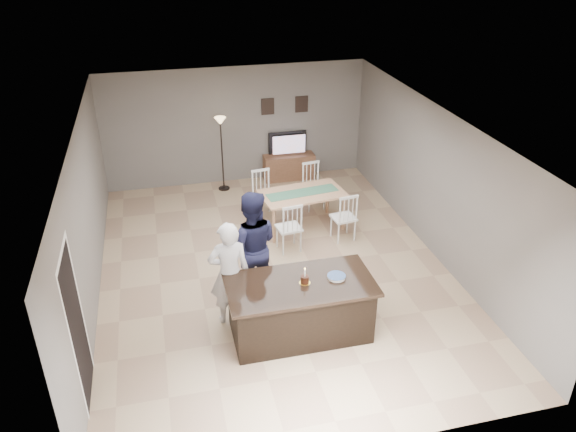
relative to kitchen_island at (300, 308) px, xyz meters
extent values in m
plane|color=tan|center=(0.00, 1.80, -0.45)|extent=(8.00, 8.00, 0.00)
plane|color=slate|center=(0.00, 5.80, 0.90)|extent=(6.00, 0.00, 6.00)
plane|color=slate|center=(0.00, -2.20, 0.90)|extent=(6.00, 0.00, 6.00)
plane|color=slate|center=(-3.00, 1.80, 0.90)|extent=(0.00, 8.00, 8.00)
plane|color=slate|center=(3.00, 1.80, 0.90)|extent=(0.00, 8.00, 8.00)
plane|color=white|center=(0.00, 1.80, 2.25)|extent=(8.00, 8.00, 0.00)
cube|color=black|center=(0.00, 0.00, -0.03)|extent=(2.00, 1.00, 0.85)
cube|color=black|center=(0.00, 0.00, 0.42)|extent=(2.15, 1.10, 0.05)
cube|color=brown|center=(1.20, 5.57, -0.15)|extent=(1.20, 0.40, 0.60)
imported|color=black|center=(1.20, 5.64, 0.41)|extent=(0.91, 0.12, 0.53)
plane|color=#D75517|center=(1.20, 5.56, 0.42)|extent=(0.78, 0.00, 0.78)
cube|color=black|center=(0.75, 5.78, 1.30)|extent=(0.30, 0.02, 0.38)
cube|color=black|center=(1.55, 5.78, 1.30)|extent=(0.30, 0.02, 0.38)
plane|color=black|center=(-2.99, -0.50, 0.60)|extent=(0.00, 2.10, 2.10)
plane|color=white|center=(-2.99, -0.50, 1.69)|extent=(0.00, 1.02, 1.02)
imported|color=silver|center=(-0.95, 0.55, 0.40)|extent=(0.63, 0.42, 1.72)
imported|color=#171833|center=(-0.51, 1.12, 0.49)|extent=(1.03, 0.87, 1.88)
cylinder|color=yellow|center=(0.06, -0.01, 0.45)|extent=(0.17, 0.17, 0.00)
cylinder|color=#381A0F|center=(0.06, -0.01, 0.50)|extent=(0.12, 0.12, 0.11)
cylinder|color=white|center=(0.06, -0.01, 0.62)|extent=(0.02, 0.02, 0.12)
sphere|color=#FFBF4C|center=(0.06, -0.01, 0.69)|extent=(0.02, 0.02, 0.02)
cylinder|color=white|center=(0.55, 0.00, 0.45)|extent=(0.26, 0.26, 0.01)
cylinder|color=white|center=(0.55, 0.00, 0.46)|extent=(0.26, 0.26, 0.01)
cylinder|color=white|center=(0.55, 0.00, 0.48)|extent=(0.26, 0.26, 0.01)
cylinder|color=#2B4A85|center=(0.55, 0.00, 0.49)|extent=(0.27, 0.27, 0.00)
cube|color=tan|center=(0.88, 3.17, 0.29)|extent=(1.74, 1.12, 0.04)
cylinder|color=tan|center=(0.20, 2.70, -0.09)|extent=(0.06, 0.06, 0.73)
cylinder|color=tan|center=(1.56, 3.64, -0.09)|extent=(0.06, 0.06, 0.73)
cube|color=#39664B|center=(0.88, 3.17, 0.32)|extent=(1.47, 0.54, 0.01)
cube|color=silver|center=(0.42, 2.39, 0.01)|extent=(0.48, 0.46, 0.04)
cylinder|color=silver|center=(0.26, 2.20, -0.23)|extent=(0.03, 0.03, 0.44)
cylinder|color=silver|center=(0.57, 2.57, -0.23)|extent=(0.03, 0.03, 0.44)
cube|color=silver|center=(0.44, 2.20, 0.52)|extent=(0.39, 0.08, 0.05)
cube|color=silver|center=(1.53, 2.53, 0.01)|extent=(0.48, 0.46, 0.04)
cylinder|color=silver|center=(1.38, 2.35, -0.23)|extent=(0.03, 0.03, 0.44)
cylinder|color=silver|center=(1.68, 2.72, -0.23)|extent=(0.03, 0.03, 0.44)
cube|color=silver|center=(1.56, 2.35, 0.52)|extent=(0.39, 0.08, 0.05)
cube|color=silver|center=(0.23, 3.81, 0.01)|extent=(0.48, 0.46, 0.04)
cylinder|color=silver|center=(0.38, 3.99, -0.23)|extent=(0.03, 0.03, 0.44)
cylinder|color=silver|center=(0.08, 3.62, -0.23)|extent=(0.03, 0.03, 0.44)
cube|color=silver|center=(0.21, 3.99, 0.52)|extent=(0.39, 0.08, 0.05)
cube|color=silver|center=(1.35, 3.95, 0.01)|extent=(0.48, 0.46, 0.04)
cylinder|color=silver|center=(1.50, 4.14, -0.23)|extent=(0.03, 0.03, 0.44)
cylinder|color=silver|center=(1.20, 3.77, -0.23)|extent=(0.03, 0.03, 0.44)
cube|color=silver|center=(1.32, 4.14, 0.52)|extent=(0.39, 0.08, 0.05)
cylinder|color=black|center=(-0.40, 5.35, -0.44)|extent=(0.26, 0.26, 0.03)
cylinder|color=black|center=(-0.40, 5.35, 0.35)|extent=(0.03, 0.03, 1.58)
cone|color=#FFD08C|center=(-0.40, 5.35, 1.18)|extent=(0.26, 0.26, 0.17)
camera|label=1|loc=(-1.75, -6.44, 5.08)|focal=35.00mm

